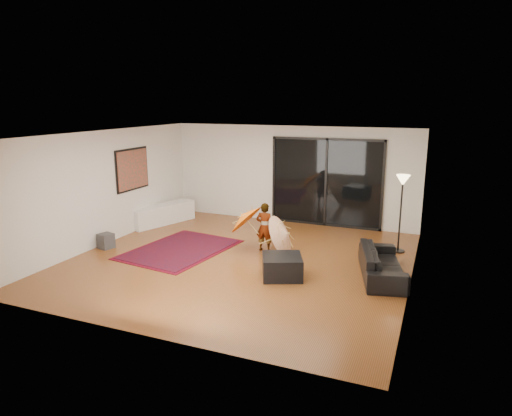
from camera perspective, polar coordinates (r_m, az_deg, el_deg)
The scene contains 17 objects.
floor at distance 9.94m, azimuth -1.96°, elevation -6.53°, with size 7.00×7.00×0.00m, color brown.
ceiling at distance 9.38m, azimuth -2.09°, elevation 9.19°, with size 7.00×7.00×0.00m, color white.
wall_back at distance 12.79m, azimuth 4.44°, elevation 4.17°, with size 7.00×7.00×0.00m, color silver.
wall_front at distance 6.65m, azimuth -14.55°, elevation -4.87°, with size 7.00×7.00×0.00m, color silver.
wall_left at distance 11.44m, azimuth -18.25°, elevation 2.45°, with size 7.00×7.00×0.00m, color silver.
wall_right at distance 8.77m, azimuth 19.32°, elevation -0.80°, with size 7.00×7.00×0.00m, color silver.
sliding_door at distance 12.52m, azimuth 8.74°, elevation 3.16°, with size 3.06×0.07×2.40m.
painting at distance 12.13m, azimuth -15.18°, elevation 4.69°, with size 0.04×1.28×1.08m.
media_console at distance 13.02m, azimuth -11.59°, elevation -0.75°, with size 0.49×1.95×0.54m, color white.
speaker at distance 11.23m, azimuth -18.25°, elevation -3.93°, with size 0.30×0.30×0.35m, color #424244.
persian_rug at distance 10.75m, azimuth -9.42°, elevation -5.11°, with size 2.20×2.84×0.02m.
sofa at distance 9.29m, azimuth 15.48°, elevation -6.65°, with size 1.92×0.75×0.56m, color black.
ottoman at distance 8.98m, azimuth 3.28°, elevation -7.31°, with size 0.75×0.75×0.43m, color black.
floor_lamp at distance 10.63m, azimuth 17.80°, elevation 1.97°, with size 0.30×0.30×1.77m.
child at distance 10.39m, azimuth 1.09°, elevation -2.38°, with size 0.41×0.27×1.12m, color #999999.
parasol_orange at distance 10.51m, azimuth -1.80°, elevation -1.24°, with size 0.76×0.90×0.90m.
parasol_white at distance 10.08m, azimuth 3.97°, elevation -3.26°, with size 0.59×0.96×0.97m.
Camera 1 is at (3.85, -8.52, 3.38)m, focal length 32.00 mm.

